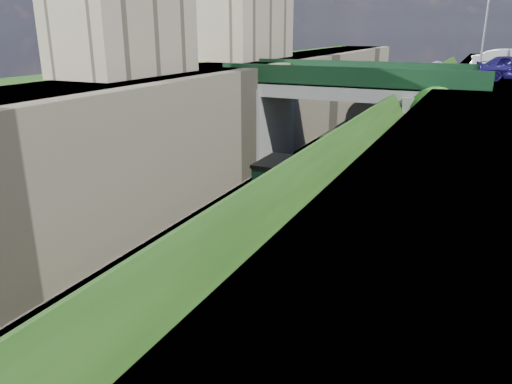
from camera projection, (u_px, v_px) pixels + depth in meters
trackbed at (325, 188)px, 30.49m from camera, size 10.00×90.00×0.20m
retaining_wall at (244, 126)px, 31.61m from camera, size 1.00×90.00×7.00m
street_plateau_left at (197, 122)px, 33.00m from camera, size 6.00×90.00×7.00m
street_plateau_right at (505, 156)px, 25.76m from camera, size 8.00×90.00×6.25m
embankment_slope at (411, 157)px, 26.62m from camera, size 4.27×90.00×6.36m
track_left at (295, 182)px, 31.24m from camera, size 2.50×90.00×0.20m
track_right at (345, 188)px, 29.96m from camera, size 2.50×90.00×0.20m
road_bridge at (360, 114)px, 32.32m from camera, size 16.00×6.40×7.25m
building_far at (242, 20)px, 40.20m from camera, size 5.00×10.00×6.00m
building_near at (125, 36)px, 26.31m from camera, size 4.00×8.00×4.00m
tree at (439, 115)px, 28.47m from camera, size 3.60×3.80×6.60m
lamppost at (486, 26)px, 34.61m from camera, size 0.87×0.15×6.00m
car_silver at (511, 61)px, 36.36m from camera, size 5.44×2.72×1.71m
locomotive at (264, 233)px, 19.12m from camera, size 3.10×10.22×3.83m
tender at (322, 187)px, 25.56m from camera, size 2.70×6.00×3.05m
coach_front at (375, 134)px, 36.30m from camera, size 2.90×18.00×3.70m
coach_middle at (413, 102)px, 52.52m from camera, size 2.90×18.00×3.70m
coach_rear at (433, 84)px, 68.74m from camera, size 2.90×18.00×3.70m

